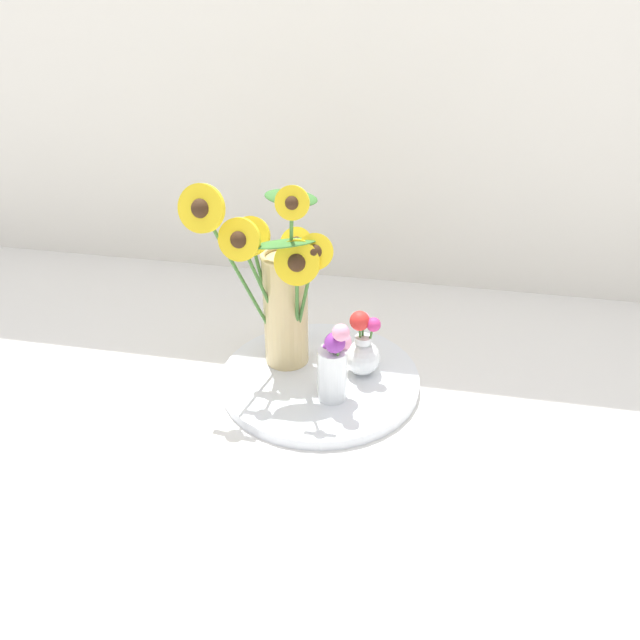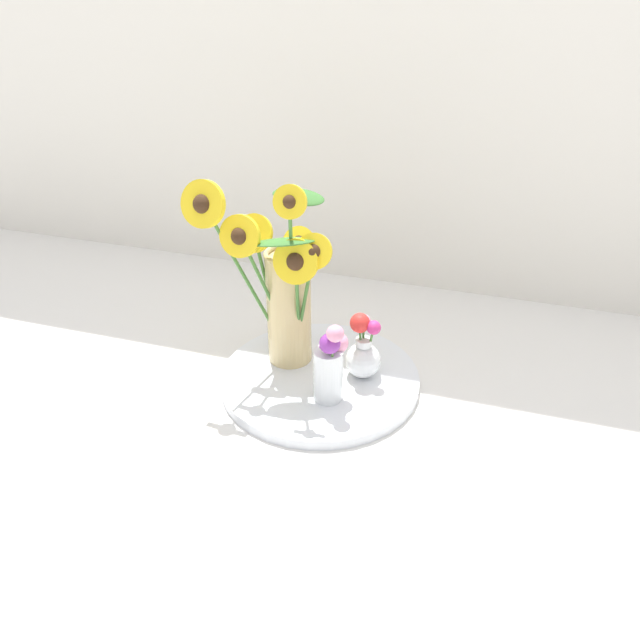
{
  "view_description": "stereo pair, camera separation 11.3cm",
  "coord_description": "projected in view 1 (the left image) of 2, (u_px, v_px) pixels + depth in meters",
  "views": [
    {
      "loc": [
        0.18,
        -0.99,
        0.79
      ],
      "look_at": [
        -0.03,
        0.06,
        0.16
      ],
      "focal_mm": 35.0,
      "sensor_mm": 36.0,
      "label": 1
    },
    {
      "loc": [
        0.29,
        -0.96,
        0.79
      ],
      "look_at": [
        -0.03,
        0.06,
        0.16
      ],
      "focal_mm": 35.0,
      "sensor_mm": 36.0,
      "label": 2
    }
  ],
  "objects": [
    {
      "name": "ground_plane",
      "position": [
        327.0,
        403.0,
        1.27
      ],
      "size": [
        6.0,
        6.0,
        0.0
      ],
      "primitive_type": "plane",
      "color": "silver"
    },
    {
      "name": "vase_bulb_right",
      "position": [
        363.0,
        349.0,
        1.29
      ],
      "size": [
        0.07,
        0.07,
        0.15
      ],
      "color": "white",
      "rests_on": "serving_tray"
    },
    {
      "name": "mason_jar_sunflowers",
      "position": [
        281.0,
        291.0,
        1.26
      ],
      "size": [
        0.29,
        0.23,
        0.43
      ],
      "color": "#D1B77A",
      "rests_on": "serving_tray"
    },
    {
      "name": "vase_small_center",
      "position": [
        334.0,
        363.0,
        1.21
      ],
      "size": [
        0.06,
        0.08,
        0.18
      ],
      "color": "white",
      "rests_on": "serving_tray"
    },
    {
      "name": "serving_tray",
      "position": [
        320.0,
        379.0,
        1.32
      ],
      "size": [
        0.42,
        0.42,
        0.02
      ],
      "color": "silver",
      "rests_on": "ground_plane"
    }
  ]
}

